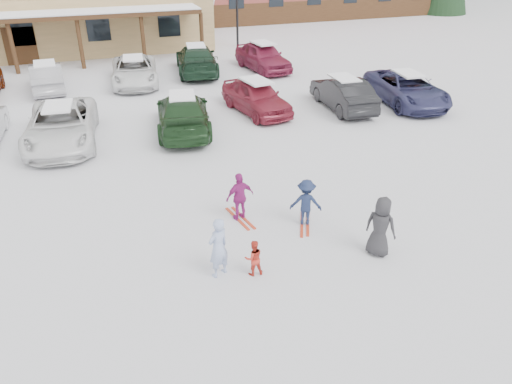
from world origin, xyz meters
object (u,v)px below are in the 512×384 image
object	(u,v)px
parked_car_10	(134,71)
child_magenta	(240,197)
parked_car_3	(183,113)
adult_skier	(218,248)
parked_car_12	(263,57)
parked_car_5	(343,93)
child_navy	(306,203)
parked_car_6	(406,88)
parked_car_4	(256,97)
bystander_dark	(381,227)
parked_car_2	(61,125)
parked_car_9	(47,77)
toddler_red	(254,258)
parked_car_11	(197,59)

from	to	relation	value
parked_car_10	child_magenta	bearing A→B (deg)	-79.62
parked_car_3	parked_car_10	world-z (taller)	parked_car_3
adult_skier	parked_car_12	world-z (taller)	parked_car_12
adult_skier	parked_car_5	distance (m)	13.33
child_navy	parked_car_3	distance (m)	8.48
parked_car_5	parked_car_6	bearing A→B (deg)	177.73
parked_car_4	parked_car_12	size ratio (longest dim) A/B	0.93
parked_car_5	parked_car_10	bearing A→B (deg)	-37.77
parked_car_6	parked_car_12	size ratio (longest dim) A/B	1.13
parked_car_12	adult_skier	bearing A→B (deg)	-120.07
bystander_dark	parked_car_6	xyz separation A→B (m)	(7.76, 10.34, -0.08)
parked_car_12	child_magenta	bearing A→B (deg)	-119.18
bystander_dark	adult_skier	bearing A→B (deg)	45.81
child_magenta	bystander_dark	size ratio (longest dim) A/B	0.89
child_navy	parked_car_12	size ratio (longest dim) A/B	0.30
parked_car_2	parked_car_9	bearing A→B (deg)	100.00
parked_car_2	parked_car_10	size ratio (longest dim) A/B	1.08
child_magenta	parked_car_4	distance (m)	9.31
parked_car_2	parked_car_12	world-z (taller)	parked_car_12
parked_car_2	parked_car_4	world-z (taller)	parked_car_2
parked_car_2	parked_car_4	xyz separation A→B (m)	(8.21, 1.02, -0.02)
toddler_red	parked_car_12	distance (m)	19.38
toddler_red	parked_car_4	size ratio (longest dim) A/B	0.22
parked_car_2	parked_car_10	distance (m)	8.31
parked_car_12	parked_car_4	bearing A→B (deg)	-119.26
child_navy	parked_car_9	distance (m)	17.58
parked_car_6	parked_car_12	bearing A→B (deg)	123.66
child_magenta	parked_car_11	xyz separation A→B (m)	(2.53, 16.17, 0.06)
toddler_red	parked_car_9	xyz separation A→B (m)	(-4.94, 17.80, 0.24)
adult_skier	parked_car_5	xyz separation A→B (m)	(8.64, 10.14, -0.06)
parked_car_6	parked_car_11	xyz separation A→B (m)	(-8.04, 8.62, 0.06)
bystander_dark	parked_car_10	bearing A→B (deg)	-25.21
parked_car_5	parked_car_9	size ratio (longest dim) A/B	1.03
parked_car_4	parked_car_11	bearing A→B (deg)	87.42
toddler_red	parked_car_2	size ratio (longest dim) A/B	0.17
toddler_red	bystander_dark	xyz separation A→B (m)	(3.28, -0.23, 0.34)
toddler_red	parked_car_11	world-z (taller)	parked_car_11
child_navy	parked_car_10	world-z (taller)	parked_car_10
parked_car_4	parked_car_12	xyz separation A→B (m)	(2.83, 6.96, 0.05)
parked_car_3	child_magenta	bearing A→B (deg)	100.08
parked_car_11	child_navy	bearing A→B (deg)	95.69
child_magenta	parked_car_3	size ratio (longest dim) A/B	0.28
parked_car_6	child_magenta	bearing A→B (deg)	-138.67
parked_car_2	parked_car_6	world-z (taller)	parked_car_2
bystander_dark	parked_car_10	size ratio (longest dim) A/B	0.32
parked_car_2	parked_car_5	world-z (taller)	parked_car_2
parked_car_3	bystander_dark	bearing A→B (deg)	115.24
child_magenta	parked_car_12	xyz separation A→B (m)	(6.31, 15.59, 0.06)
parked_car_2	parked_car_11	xyz separation A→B (m)	(7.26, 8.55, 0.03)
parked_car_5	parked_car_6	distance (m)	3.19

